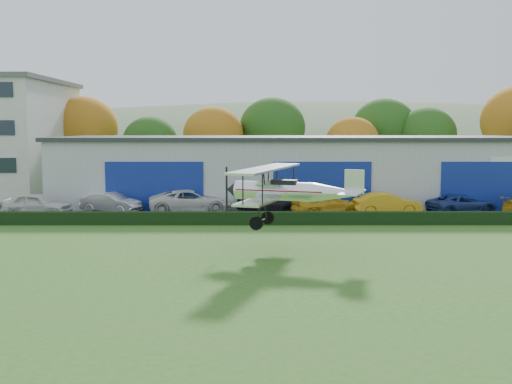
{
  "coord_description": "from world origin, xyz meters",
  "views": [
    {
      "loc": [
        0.2,
        -21.34,
        6.05
      ],
      "look_at": [
        0.25,
        10.74,
        2.62
      ],
      "focal_mm": 42.72,
      "sensor_mm": 36.0,
      "label": 1
    }
  ],
  "objects_px": {
    "car_1": "(111,203)",
    "biplane": "(286,189)",
    "car_3": "(269,202)",
    "hangar": "(314,169)",
    "car_2": "(191,201)",
    "car_4": "(326,203)",
    "car_6": "(462,204)",
    "car_5": "(387,204)",
    "car_0": "(38,204)"
  },
  "relations": [
    {
      "from": "car_4",
      "to": "car_1",
      "type": "bearing_deg",
      "value": 66.83
    },
    {
      "from": "car_1",
      "to": "car_6",
      "type": "bearing_deg",
      "value": -68.48
    },
    {
      "from": "car_6",
      "to": "car_5",
      "type": "bearing_deg",
      "value": 77.74
    },
    {
      "from": "hangar",
      "to": "car_3",
      "type": "distance_m",
      "value": 7.74
    },
    {
      "from": "car_4",
      "to": "biplane",
      "type": "xyz_separation_m",
      "value": [
        -3.4,
        -12.76,
        2.28
      ]
    },
    {
      "from": "car_6",
      "to": "car_0",
      "type": "bearing_deg",
      "value": 74.1
    },
    {
      "from": "car_5",
      "to": "car_6",
      "type": "relative_size",
      "value": 0.95
    },
    {
      "from": "car_0",
      "to": "biplane",
      "type": "relative_size",
      "value": 0.6
    },
    {
      "from": "car_6",
      "to": "car_3",
      "type": "bearing_deg",
      "value": 68.17
    },
    {
      "from": "car_5",
      "to": "car_0",
      "type": "bearing_deg",
      "value": 84.05
    },
    {
      "from": "car_2",
      "to": "car_5",
      "type": "relative_size",
      "value": 1.26
    },
    {
      "from": "car_2",
      "to": "car_3",
      "type": "bearing_deg",
      "value": -95.99
    },
    {
      "from": "car_0",
      "to": "car_4",
      "type": "xyz_separation_m",
      "value": [
        19.62,
        0.35,
        0.02
      ]
    },
    {
      "from": "hangar",
      "to": "car_2",
      "type": "relative_size",
      "value": 7.0
    },
    {
      "from": "car_2",
      "to": "car_6",
      "type": "relative_size",
      "value": 1.19
    },
    {
      "from": "biplane",
      "to": "car_2",
      "type": "bearing_deg",
      "value": 131.86
    },
    {
      "from": "car_3",
      "to": "biplane",
      "type": "distance_m",
      "value": 14.53
    },
    {
      "from": "car_6",
      "to": "biplane",
      "type": "relative_size",
      "value": 0.64
    },
    {
      "from": "car_0",
      "to": "car_1",
      "type": "xyz_separation_m",
      "value": [
        4.62,
        1.51,
        -0.06
      ]
    },
    {
      "from": "hangar",
      "to": "car_0",
      "type": "distance_m",
      "value": 21.35
    },
    {
      "from": "car_3",
      "to": "car_4",
      "type": "bearing_deg",
      "value": -103.91
    },
    {
      "from": "car_3",
      "to": "car_4",
      "type": "distance_m",
      "value": 4.18
    },
    {
      "from": "car_4",
      "to": "car_6",
      "type": "xyz_separation_m",
      "value": [
        9.52,
        0.63,
        -0.12
      ]
    },
    {
      "from": "car_6",
      "to": "biplane",
      "type": "distance_m",
      "value": 18.76
    },
    {
      "from": "car_2",
      "to": "car_4",
      "type": "height_order",
      "value": "car_2"
    },
    {
      "from": "car_3",
      "to": "car_1",
      "type": "bearing_deg",
      "value": 100.21
    },
    {
      "from": "car_0",
      "to": "car_5",
      "type": "height_order",
      "value": "car_0"
    },
    {
      "from": "hangar",
      "to": "car_4",
      "type": "distance_m",
      "value": 8.22
    },
    {
      "from": "hangar",
      "to": "biplane",
      "type": "bearing_deg",
      "value": -99.12
    },
    {
      "from": "car_1",
      "to": "biplane",
      "type": "relative_size",
      "value": 0.57
    },
    {
      "from": "car_4",
      "to": "biplane",
      "type": "height_order",
      "value": "biplane"
    },
    {
      "from": "hangar",
      "to": "car_2",
      "type": "distance_m",
      "value": 11.72
    },
    {
      "from": "car_3",
      "to": "biplane",
      "type": "relative_size",
      "value": 0.61
    },
    {
      "from": "car_4",
      "to": "hangar",
      "type": "bearing_deg",
      "value": -18.32
    },
    {
      "from": "car_3",
      "to": "biplane",
      "type": "xyz_separation_m",
      "value": [
        0.48,
        -14.33,
        2.4
      ]
    },
    {
      "from": "car_0",
      "to": "car_4",
      "type": "relative_size",
      "value": 0.98
    },
    {
      "from": "hangar",
      "to": "car_6",
      "type": "xyz_separation_m",
      "value": [
        9.59,
        -7.39,
        -1.93
      ]
    },
    {
      "from": "hangar",
      "to": "car_3",
      "type": "height_order",
      "value": "hangar"
    },
    {
      "from": "hangar",
      "to": "car_1",
      "type": "height_order",
      "value": "hangar"
    },
    {
      "from": "car_2",
      "to": "car_4",
      "type": "bearing_deg",
      "value": -107.2
    },
    {
      "from": "hangar",
      "to": "car_1",
      "type": "relative_size",
      "value": 9.28
    },
    {
      "from": "car_4",
      "to": "biplane",
      "type": "bearing_deg",
      "value": 146.3
    },
    {
      "from": "car_1",
      "to": "car_0",
      "type": "bearing_deg",
      "value": 130.8
    },
    {
      "from": "car_2",
      "to": "car_4",
      "type": "distance_m",
      "value": 9.48
    },
    {
      "from": "car_2",
      "to": "car_6",
      "type": "distance_m",
      "value": 18.94
    },
    {
      "from": "car_3",
      "to": "car_5",
      "type": "relative_size",
      "value": 1.01
    },
    {
      "from": "car_0",
      "to": "car_2",
      "type": "height_order",
      "value": "car_2"
    },
    {
      "from": "car_2",
      "to": "car_5",
      "type": "xyz_separation_m",
      "value": [
        13.6,
        -1.06,
        -0.05
      ]
    },
    {
      "from": "car_2",
      "to": "hangar",
      "type": "bearing_deg",
      "value": -63.88
    },
    {
      "from": "hangar",
      "to": "biplane",
      "type": "height_order",
      "value": "hangar"
    }
  ]
}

